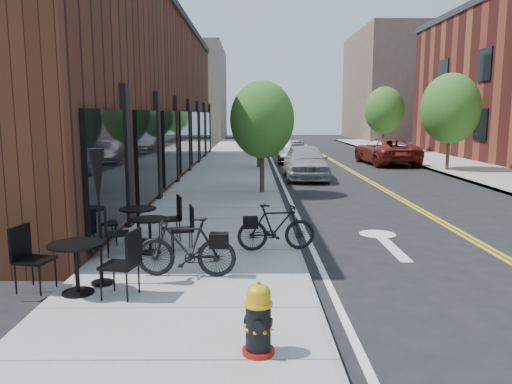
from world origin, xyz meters
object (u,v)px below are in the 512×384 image
object	(u,v)px
parked_car_b	(292,152)
parked_car_far	(386,151)
fire_hydrant	(258,320)
bicycle_left	(186,247)
parked_car_a	(306,161)
bicycle_right	(276,227)
bistro_set_a	(76,261)
bistro_set_b	(150,230)
bistro_set_c	(138,220)
parked_car_c	(275,143)
patio_umbrella	(98,188)

from	to	relation	value
parked_car_b	parked_car_far	bearing A→B (deg)	-1.80
fire_hydrant	parked_car_far	distance (m)	23.76
bicycle_left	parked_car_a	distance (m)	13.99
bicycle_right	bistro_set_a	world-z (taller)	bistro_set_a
bicycle_right	bistro_set_b	world-z (taller)	bicycle_right
bistro_set_c	parked_car_far	distance (m)	20.19
parked_car_a	parked_car_c	size ratio (longest dim) A/B	0.99
fire_hydrant	bistro_set_b	distance (m)	4.62
patio_umbrella	parked_car_a	size ratio (longest dim) A/B	0.49
bistro_set_c	parked_car_a	world-z (taller)	parked_car_a
bicycle_left	parked_car_c	world-z (taller)	parked_car_c
bicycle_right	parked_car_c	xyz separation A→B (m)	(1.29, 27.18, 0.07)
parked_car_far	bistro_set_b	bearing A→B (deg)	58.17
bicycle_left	bistro_set_c	xyz separation A→B (m)	(-1.29, 2.26, -0.02)
patio_umbrella	parked_car_b	bearing A→B (deg)	77.29
bicycle_right	parked_car_far	world-z (taller)	parked_car_far
bistro_set_b	parked_car_c	size ratio (longest dim) A/B	0.38
parked_car_far	parked_car_b	bearing A→B (deg)	-13.46
bicycle_right	parked_car_far	xyz separation A→B (m)	(7.07, 18.22, 0.15)
bistro_set_c	parked_car_c	xyz separation A→B (m)	(4.16, 26.53, 0.05)
bistro_set_a	patio_umbrella	xyz separation A→B (m)	(0.24, 0.43, 1.04)
bicycle_left	patio_umbrella	bearing A→B (deg)	-70.65
patio_umbrella	parked_car_b	world-z (taller)	patio_umbrella
bicycle_right	bistro_set_c	distance (m)	2.94
parked_car_c	parked_car_far	xyz separation A→B (m)	(5.78, -8.96, 0.09)
bistro_set_c	parked_car_c	size ratio (longest dim) A/B	0.40
bistro_set_b	fire_hydrant	bearing A→B (deg)	-78.07
bicycle_right	parked_car_b	bearing A→B (deg)	-12.32
patio_umbrella	parked_car_far	xyz separation A→B (m)	(9.94, 20.19, -0.93)
parked_car_c	patio_umbrella	bearing A→B (deg)	-100.63
parked_car_c	bistro_set_c	bearing A→B (deg)	-101.43
bicycle_left	patio_umbrella	size ratio (longest dim) A/B	0.77
bicycle_left	parked_car_c	bearing A→B (deg)	177.93
bicycle_left	parked_car_b	distance (m)	20.94
parked_car_a	parked_car_b	bearing A→B (deg)	91.07
fire_hydrant	bistro_set_c	world-z (taller)	bistro_set_c
bicycle_left	parked_car_b	size ratio (longest dim) A/B	0.42
fire_hydrant	bistro_set_a	xyz separation A→B (m)	(-2.69, 1.93, 0.11)
parked_car_b	parked_car_c	size ratio (longest dim) A/B	0.88
patio_umbrella	parked_car_c	bearing A→B (deg)	81.88
fire_hydrant	patio_umbrella	distance (m)	3.59
bistro_set_c	parked_car_far	world-z (taller)	parked_car_far
bistro_set_c	parked_car_far	xyz separation A→B (m)	(9.94, 17.57, 0.14)
bistro_set_b	bicycle_right	bearing A→B (deg)	-9.94
bistro_set_a	bistro_set_b	size ratio (longest dim) A/B	1.13
bistro_set_a	patio_umbrella	distance (m)	1.15
parked_car_b	bicycle_right	bearing A→B (deg)	-88.40
bistro_set_c	parked_car_c	bearing A→B (deg)	63.32
fire_hydrant	bistro_set_a	distance (m)	3.32
patio_umbrella	parked_car_c	xyz separation A→B (m)	(4.16, 29.16, -1.02)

